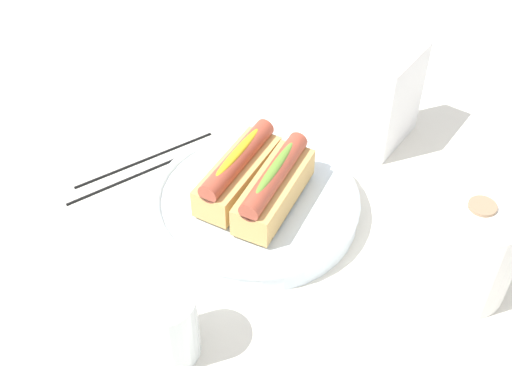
% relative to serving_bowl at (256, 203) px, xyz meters
% --- Properties ---
extents(ground_plane, '(2.40, 2.40, 0.00)m').
position_rel_serving_bowl_xyz_m(ground_plane, '(-0.02, -0.02, -0.02)').
color(ground_plane, silver).
extents(serving_bowl, '(0.27, 0.27, 0.03)m').
position_rel_serving_bowl_xyz_m(serving_bowl, '(0.00, 0.00, 0.00)').
color(serving_bowl, silver).
rests_on(serving_bowl, ground_plane).
extents(hotdog_front, '(0.15, 0.06, 0.06)m').
position_rel_serving_bowl_xyz_m(hotdog_front, '(-0.00, -0.03, 0.04)').
color(hotdog_front, tan).
rests_on(hotdog_front, serving_bowl).
extents(hotdog_back, '(0.15, 0.06, 0.06)m').
position_rel_serving_bowl_xyz_m(hotdog_back, '(0.00, 0.03, 0.04)').
color(hotdog_back, tan).
rests_on(hotdog_back, serving_bowl).
extents(water_glass, '(0.07, 0.07, 0.09)m').
position_rel_serving_bowl_xyz_m(water_glass, '(0.23, 0.03, 0.02)').
color(water_glass, white).
rests_on(water_glass, ground_plane).
extents(paper_towel_roll, '(0.11, 0.11, 0.13)m').
position_rel_serving_bowl_xyz_m(paper_towel_roll, '(-0.02, 0.27, 0.05)').
color(paper_towel_roll, white).
rests_on(paper_towel_roll, ground_plane).
extents(napkin_box, '(0.11, 0.05, 0.15)m').
position_rel_serving_bowl_xyz_m(napkin_box, '(-0.23, 0.09, 0.06)').
color(napkin_box, white).
rests_on(napkin_box, ground_plane).
extents(chopstick_near, '(0.20, 0.10, 0.01)m').
position_rel_serving_bowl_xyz_m(chopstick_near, '(0.02, -0.18, -0.02)').
color(chopstick_near, black).
rests_on(chopstick_near, ground_plane).
extents(chopstick_far, '(0.20, 0.10, 0.01)m').
position_rel_serving_bowl_xyz_m(chopstick_far, '(-0.01, -0.19, -0.02)').
color(chopstick_far, black).
rests_on(chopstick_far, ground_plane).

